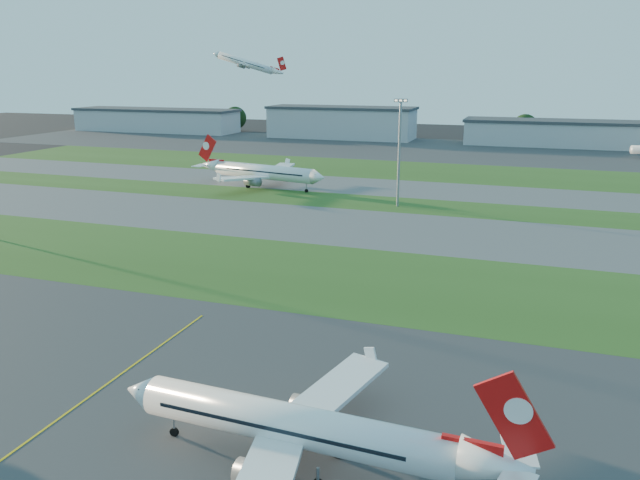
% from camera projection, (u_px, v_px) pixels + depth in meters
% --- Properties ---
extents(grass_strip_a, '(300.00, 34.00, 0.01)m').
position_uv_depth(grass_strip_a, '(241.00, 266.00, 106.30)').
color(grass_strip_a, '#2B4E1A').
rests_on(grass_strip_a, ground).
extents(taxiway_a, '(300.00, 32.00, 0.01)m').
position_uv_depth(taxiway_a, '(307.00, 223.00, 136.37)').
color(taxiway_a, '#515154').
rests_on(taxiway_a, ground).
extents(grass_strip_b, '(300.00, 18.00, 0.01)m').
position_uv_depth(grass_strip_b, '(341.00, 201.00, 159.16)').
color(grass_strip_b, '#2B4E1A').
rests_on(grass_strip_b, ground).
extents(taxiway_b, '(300.00, 26.00, 0.01)m').
position_uv_depth(taxiway_b, '(364.00, 186.00, 179.20)').
color(taxiway_b, '#515154').
rests_on(taxiway_b, ground).
extents(grass_strip_c, '(300.00, 40.00, 0.01)m').
position_uv_depth(grass_strip_c, '(390.00, 169.00, 209.28)').
color(grass_strip_c, '#2B4E1A').
rests_on(grass_strip_c, ground).
extents(apron_far, '(400.00, 80.00, 0.01)m').
position_uv_depth(apron_far, '(422.00, 149.00, 263.95)').
color(apron_far, '#333335').
rests_on(apron_far, ground).
extents(yellow_line, '(0.25, 60.00, 0.02)m').
position_uv_depth(yellow_line, '(39.00, 434.00, 57.33)').
color(yellow_line, gold).
rests_on(yellow_line, ground).
extents(airliner_parked, '(34.02, 28.84, 10.61)m').
position_uv_depth(airliner_parked, '(296.00, 427.00, 51.70)').
color(airliner_parked, white).
rests_on(airliner_parked, ground).
extents(airliner_taxiing, '(39.68, 33.34, 12.51)m').
position_uv_depth(airliner_taxiing, '(263.00, 172.00, 175.84)').
color(airliner_taxiing, white).
rests_on(airliner_taxiing, ground).
extents(airliner_departing, '(30.70, 25.76, 9.70)m').
position_uv_depth(airliner_departing, '(246.00, 63.00, 277.65)').
color(airliner_departing, white).
extents(light_mast_centre, '(3.20, 0.70, 25.80)m').
position_uv_depth(light_mast_centre, '(399.00, 146.00, 148.68)').
color(light_mast_centre, gray).
rests_on(light_mast_centre, ground).
extents(hangar_far_west, '(91.80, 23.00, 12.20)m').
position_uv_depth(hangar_far_west, '(156.00, 120.00, 337.09)').
color(hangar_far_west, '#AAACB2').
rests_on(hangar_far_west, ground).
extents(hangar_west, '(71.40, 23.00, 15.20)m').
position_uv_depth(hangar_west, '(341.00, 122.00, 303.50)').
color(hangar_west, '#AAACB2').
rests_on(hangar_west, ground).
extents(hangar_east, '(81.60, 23.00, 11.20)m').
position_uv_depth(hangar_east, '(560.00, 133.00, 272.42)').
color(hangar_east, '#AAACB2').
rests_on(hangar_east, ground).
extents(tree_far_west, '(11.00, 11.00, 12.00)m').
position_uv_depth(tree_far_west, '(110.00, 116.00, 361.49)').
color(tree_far_west, black).
rests_on(tree_far_west, ground).
extents(tree_west, '(12.10, 12.10, 13.20)m').
position_uv_depth(tree_west, '(235.00, 118.00, 337.85)').
color(tree_west, black).
rests_on(tree_west, ground).
extents(tree_mid_west, '(9.90, 9.90, 10.80)m').
position_uv_depth(tree_mid_west, '(397.00, 126.00, 306.10)').
color(tree_mid_west, black).
rests_on(tree_mid_west, ground).
extents(tree_mid_east, '(11.55, 11.55, 12.60)m').
position_uv_depth(tree_mid_east, '(525.00, 127.00, 289.61)').
color(tree_mid_east, black).
rests_on(tree_mid_east, ground).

